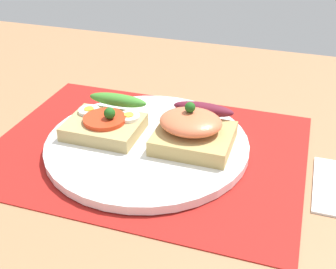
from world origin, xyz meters
TOP-DOWN VIEW (x-y plane):
  - ground_plane at (0.00, 0.00)cm, footprint 120.00×90.00cm
  - placemat at (0.00, 0.00)cm, footprint 42.35×31.80cm
  - plate at (0.00, 0.00)cm, footprint 27.73×27.73cm
  - sandwich_egg_tomato at (-6.31, 1.17)cm, footprint 10.16×9.59cm
  - sandwich_salmon at (6.12, 1.35)cm, footprint 10.15×10.46cm

SIDE VIEW (x-z plane):
  - ground_plane at x=0.00cm, z-range -3.20..0.00cm
  - placemat at x=0.00cm, z-range 0.00..0.30cm
  - plate at x=0.00cm, z-range 0.30..1.48cm
  - sandwich_egg_tomato at x=-6.31cm, z-range 0.88..5.00cm
  - sandwich_salmon at x=6.12cm, z-range 0.65..6.64cm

